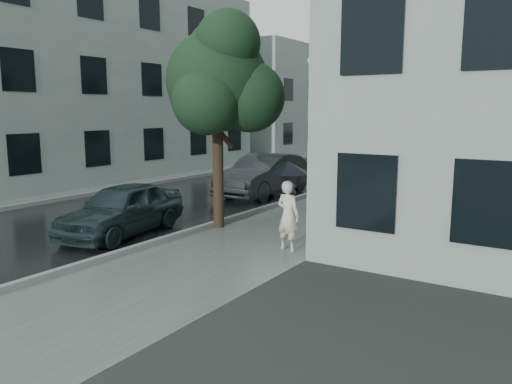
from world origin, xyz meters
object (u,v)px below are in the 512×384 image
Objects in this scene: street_tree at (219,80)px; car_near at (122,209)px; lamp_post at (321,116)px; pedestrian at (288,215)px; car_far at (265,175)px.

car_near is (-1.58, -2.12, -3.30)m from street_tree.
lamp_post is at bearing 91.31° from street_tree.
pedestrian is at bearing -73.68° from lamp_post.
car_near is (-4.32, -1.01, -0.14)m from pedestrian.
car_far is (-0.06, 7.10, 0.11)m from car_near.
pedestrian is 4.44m from car_near.
street_tree is 4.23m from car_near.
car_near is at bearing 22.66° from pedestrian.
street_tree reaches higher than car_near.
street_tree is 1.20× the size of car_far.
pedestrian is 7.50m from car_far.
street_tree is at bearing -71.83° from car_far.
street_tree is (-2.73, 1.11, 3.16)m from pedestrian.
car_far reaches higher than car_near.
pedestrian reaches higher than car_far.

